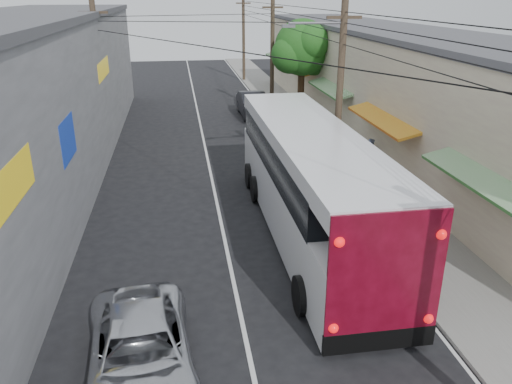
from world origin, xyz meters
TOP-DOWN VIEW (x-y plane):
  - sidewalk at (6.50, 20.00)m, footprint 3.00×80.00m
  - building_right at (10.99, 22.00)m, footprint 7.09×40.00m
  - building_left at (-8.50, 18.00)m, footprint 7.20×36.00m
  - utility_poles at (3.13, 20.33)m, footprint 11.80×45.28m
  - street_tree at (6.87, 26.02)m, footprint 4.40×4.00m
  - coach_bus at (3.00, 9.11)m, footprint 3.10×13.36m
  - jeepney at (-2.46, 2.53)m, footprint 2.75×5.19m
  - parked_suv at (4.60, 17.53)m, footprint 2.20×5.36m
  - parked_car_mid at (3.80, 20.79)m, footprint 1.87×4.33m
  - parked_car_far at (3.80, 27.61)m, footprint 1.84×5.04m
  - pedestrian_near at (5.58, 10.58)m, footprint 0.74×0.61m
  - pedestrian_far at (7.60, 15.14)m, footprint 0.94×0.89m

SIDE VIEW (x-z plane):
  - sidewalk at x=6.50m, z-range 0.00..0.12m
  - jeepney at x=-2.46m, z-range 0.00..1.39m
  - parked_car_mid at x=3.80m, z-range 0.00..1.46m
  - parked_suv at x=4.60m, z-range 0.00..1.55m
  - parked_car_far at x=3.80m, z-range 0.00..1.65m
  - pedestrian_far at x=7.60m, z-range 0.12..1.65m
  - pedestrian_near at x=5.58m, z-range 0.12..1.86m
  - coach_bus at x=3.00m, z-range 0.07..3.91m
  - building_right at x=10.99m, z-range 0.03..6.28m
  - building_left at x=-8.50m, z-range 0.03..7.28m
  - utility_poles at x=3.13m, z-range 0.13..8.13m
  - street_tree at x=6.87m, z-range 1.37..7.97m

